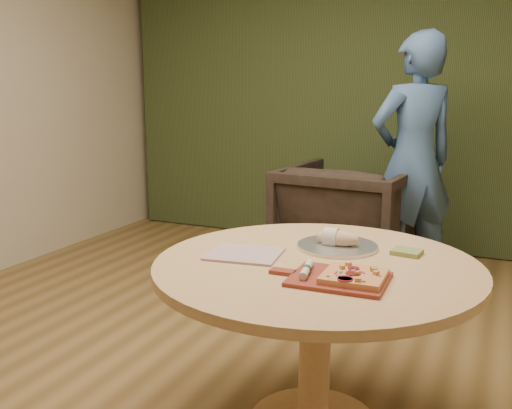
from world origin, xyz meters
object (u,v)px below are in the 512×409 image
object	(u,v)px
person_standing	(413,161)
pedestal_table	(316,295)
flatbread_pizza	(354,276)
cutlery_roll	(306,269)
pizza_paddle	(336,279)
serving_tray	(337,246)
armchair	(348,215)
bread_roll	(336,238)

from	to	relation	value
person_standing	pedestal_table	bearing A→B (deg)	48.28
flatbread_pizza	cutlery_roll	bearing A→B (deg)	-177.14
pizza_paddle	serving_tray	size ratio (longest dim) A/B	1.26
pedestal_table	serving_tray	bearing A→B (deg)	85.65
flatbread_pizza	armchair	distance (m)	2.36
pedestal_table	flatbread_pizza	world-z (taller)	flatbread_pizza
person_standing	cutlery_roll	bearing A→B (deg)	48.95
person_standing	flatbread_pizza	bearing A→B (deg)	53.47
pizza_paddle	flatbread_pizza	bearing A→B (deg)	0.71
pedestal_table	bread_roll	world-z (taller)	bread_roll
flatbread_pizza	person_standing	bearing A→B (deg)	94.01
cutlery_roll	person_standing	distance (m)	2.29
flatbread_pizza	serving_tray	bearing A→B (deg)	113.60
serving_tray	person_standing	size ratio (longest dim) A/B	0.19
pizza_paddle	armchair	world-z (taller)	armchair
pizza_paddle	person_standing	world-z (taller)	person_standing
pizza_paddle	cutlery_roll	distance (m)	0.12
pedestal_table	person_standing	size ratio (longest dim) A/B	0.73
serving_tray	person_standing	bearing A→B (deg)	89.22
pedestal_table	armchair	xyz separation A→B (m)	(-0.42, 2.07, -0.13)
bread_roll	armchair	world-z (taller)	armchair
bread_roll	person_standing	world-z (taller)	person_standing
flatbread_pizza	pizza_paddle	bearing A→B (deg)	-177.69
pedestal_table	bread_roll	bearing A→B (deg)	87.78
pizza_paddle	cutlery_roll	world-z (taller)	cutlery_roll
bread_roll	armchair	size ratio (longest dim) A/B	0.20
armchair	person_standing	size ratio (longest dim) A/B	0.52
pizza_paddle	cutlery_roll	size ratio (longest dim) A/B	2.26
pizza_paddle	flatbread_pizza	world-z (taller)	flatbread_pizza
cutlery_roll	armchair	bearing A→B (deg)	90.77
pedestal_table	serving_tray	size ratio (longest dim) A/B	3.76
pedestal_table	pizza_paddle	bearing A→B (deg)	-53.92
serving_tray	armchair	size ratio (longest dim) A/B	0.37
pedestal_table	pizza_paddle	xyz separation A→B (m)	(0.14, -0.19, 0.15)
flatbread_pizza	cutlery_roll	xyz separation A→B (m)	(-0.18, -0.01, 0.00)
pedestal_table	person_standing	xyz separation A→B (m)	(0.04, 2.09, 0.31)
flatbread_pizza	armchair	bearing A→B (deg)	105.36
serving_tray	person_standing	distance (m)	1.86
pedestal_table	pizza_paddle	world-z (taller)	pizza_paddle
pizza_paddle	serving_tray	xyz separation A→B (m)	(-0.12, 0.43, -0.00)
serving_tray	bread_roll	size ratio (longest dim) A/B	1.84
pizza_paddle	bread_roll	distance (m)	0.45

